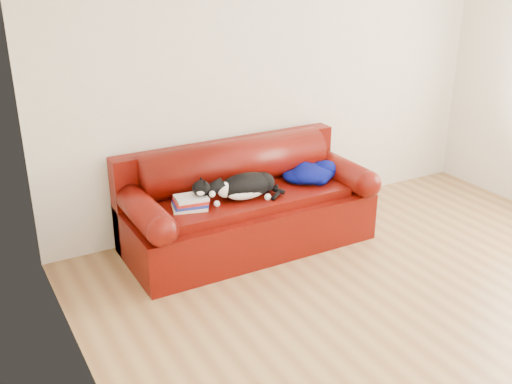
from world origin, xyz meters
TOP-DOWN VIEW (x-y plane):
  - ground at (0.00, 0.00)m, footprint 4.50×4.50m
  - room_shell at (0.12, 0.02)m, footprint 4.52×4.02m
  - sofa_base at (-0.59, 1.49)m, footprint 2.10×0.90m
  - sofa_back at (-0.59, 1.74)m, footprint 2.10×1.01m
  - book_stack at (-1.15, 1.42)m, footprint 0.31×0.27m
  - cat at (-0.67, 1.39)m, footprint 0.70×0.32m
  - blanket at (0.04, 1.47)m, footprint 0.60×0.50m

SIDE VIEW (x-z plane):
  - ground at x=0.00m, z-range 0.00..0.00m
  - sofa_base at x=-0.59m, z-range -0.01..0.49m
  - sofa_back at x=-0.59m, z-range 0.10..0.98m
  - book_stack at x=-1.15m, z-range 0.50..0.60m
  - blanket at x=0.04m, z-range 0.49..0.65m
  - cat at x=-0.67m, z-range 0.47..0.73m
  - room_shell at x=0.12m, z-range 0.36..2.97m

